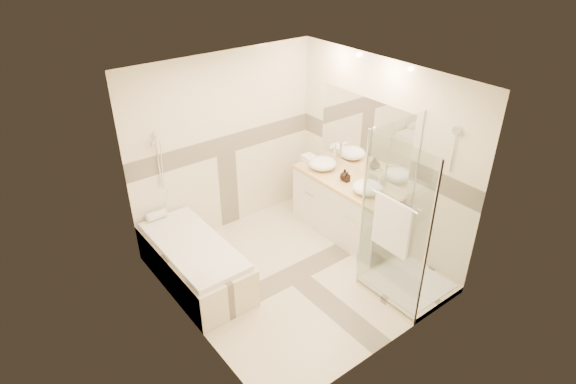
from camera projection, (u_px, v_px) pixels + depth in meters
room at (298, 186)px, 5.48m from camera, size 2.82×3.02×2.52m
bathtub at (194, 260)px, 5.82m from camera, size 0.75×1.70×0.56m
vanity at (344, 207)px, 6.66m from camera, size 0.58×1.62×0.85m
shower_enclosure at (402, 255)px, 5.59m from camera, size 0.96×0.93×2.04m
vessel_sink_near at (323, 163)px, 6.71m from camera, size 0.40×0.40×0.16m
vessel_sink_far at (367, 187)px, 6.12m from camera, size 0.39×0.39×0.15m
faucet_near at (334, 153)px, 6.78m from camera, size 0.12×0.03×0.30m
faucet_far at (379, 176)px, 6.20m from camera, size 0.12×0.03×0.28m
amenity_bottle_a at (347, 177)px, 6.38m from camera, size 0.07×0.08×0.15m
amenity_bottle_b at (345, 175)px, 6.41m from camera, size 0.16×0.16×0.16m
folded_towels at (311, 159)px, 6.91m from camera, size 0.18×0.28×0.09m
rolled_towel at (157, 215)px, 6.13m from camera, size 0.25×0.11×0.11m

